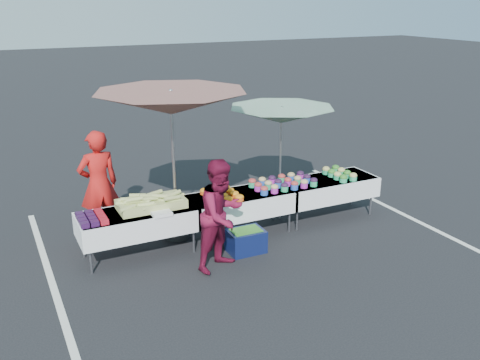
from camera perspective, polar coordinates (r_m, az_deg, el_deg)
name	(u,v)px	position (r m, az deg, el deg)	size (l,w,h in m)	color
ground	(240,234)	(9.40, 0.00, -5.78)	(80.00, 80.00, 0.00)	black
stripe_left	(49,273)	(8.63, -19.70, -9.34)	(0.10, 5.00, 0.00)	silver
stripe_right	(383,204)	(11.08, 15.03, -2.53)	(0.10, 5.00, 0.00)	silver
table_left	(138,221)	(8.59, -10.86, -4.34)	(1.86, 0.81, 0.75)	white
table_center	(240,203)	(9.18, 0.00, -2.46)	(1.86, 0.81, 0.75)	white
table_right	(327,187)	(10.05, 9.24, -0.79)	(1.86, 0.81, 0.75)	white
berry_punnets	(92,218)	(8.32, -15.54, -3.95)	(0.40, 0.54, 0.08)	black
corn_pile	(151,203)	(8.60, -9.45, -2.39)	(1.16, 0.57, 0.26)	#A4AA57
plastic_bags	(161,213)	(8.33, -8.39, -3.53)	(0.30, 0.25, 0.05)	white
carrot_bowls	(222,194)	(8.95, -1.98, -1.55)	(0.55, 0.69, 0.11)	#D55117
potato_cups	(283,182)	(9.47, 4.62, -0.24)	(1.14, 0.58, 0.16)	blue
bean_baskets	(339,173)	(10.12, 10.55, 0.69)	(0.36, 0.68, 0.15)	#2AA96D
vendor	(99,185)	(9.32, -14.84, -0.47)	(0.68, 0.45, 1.87)	red
customer	(222,215)	(7.97, -1.96, -3.74)	(0.83, 0.65, 1.72)	maroon
umbrella_left	(171,104)	(8.68, -7.35, 8.06)	(2.61, 2.61, 2.56)	black
umbrella_right	(282,116)	(10.00, 4.45, 6.83)	(2.18, 2.18, 2.04)	black
storage_bin	(246,240)	(8.71, 0.63, -6.45)	(0.59, 0.43, 0.38)	#0C153F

